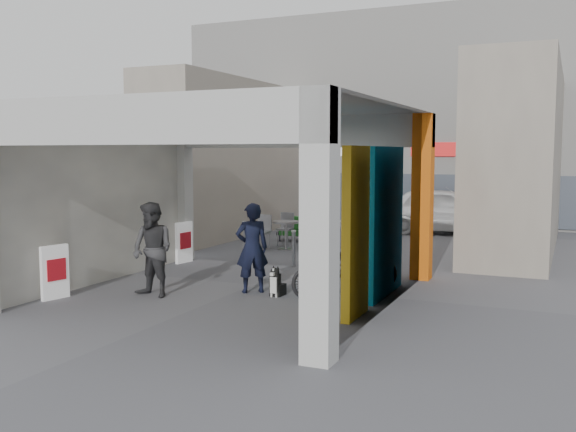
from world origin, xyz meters
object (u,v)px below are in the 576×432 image
at_px(produce_stand, 297,232).
at_px(border_collie, 276,284).
at_px(man_with_dog, 252,248).
at_px(man_elderly, 379,243).
at_px(bicycle_front, 358,259).
at_px(white_van, 444,210).
at_px(bicycle_rear, 335,274).
at_px(cafe_set, 286,236).
at_px(man_back_turned, 152,250).
at_px(man_crates, 375,208).

height_order(produce_stand, border_collie, produce_stand).
height_order(man_with_dog, man_elderly, man_with_dog).
bearing_deg(bicycle_front, white_van, 19.96).
relative_size(bicycle_front, bicycle_rear, 1.22).
xyz_separation_m(cafe_set, border_collie, (2.36, -5.71, -0.10)).
height_order(produce_stand, bicycle_rear, bicycle_rear).
bearing_deg(cafe_set, white_van, 55.58).
height_order(man_elderly, white_van, man_elderly).
bearing_deg(man_with_dog, white_van, -137.67).
xyz_separation_m(man_with_dog, man_back_turned, (-1.52, -1.09, 0.02)).
xyz_separation_m(man_with_dog, white_van, (1.69, 10.68, -0.09)).
bearing_deg(border_collie, cafe_set, 116.30).
distance_m(man_crates, bicycle_front, 8.10).
height_order(cafe_set, man_with_dog, man_with_dog).
distance_m(man_elderly, white_van, 8.57).
bearing_deg(man_elderly, border_collie, -125.36).
xyz_separation_m(cafe_set, man_with_dog, (1.79, -5.59, 0.53)).
distance_m(border_collie, man_with_dog, 0.86).
bearing_deg(bicycle_front, man_elderly, -10.57).
bearing_deg(man_crates, man_with_dog, 112.83).
height_order(cafe_set, man_elderly, man_elderly).
height_order(produce_stand, bicycle_front, bicycle_front).
xyz_separation_m(man_with_dog, man_elderly, (1.90, 2.11, -0.06)).
height_order(border_collie, bicycle_front, bicycle_front).
height_order(produce_stand, white_van, white_van).
relative_size(produce_stand, man_with_dog, 0.64).
distance_m(bicycle_rear, white_van, 10.63).
distance_m(cafe_set, white_van, 6.18).
relative_size(cafe_set, man_with_dog, 0.91).
xyz_separation_m(border_collie, bicycle_rear, (1.10, 0.16, 0.25)).
height_order(produce_stand, man_back_turned, man_back_turned).
xyz_separation_m(cafe_set, man_back_turned, (0.27, -6.68, 0.55)).
bearing_deg(produce_stand, bicycle_rear, -64.04).
bearing_deg(cafe_set, man_back_turned, -87.69).
xyz_separation_m(man_back_turned, bicycle_rear, (3.19, 1.13, -0.41)).
distance_m(man_back_turned, man_elderly, 4.68).
height_order(man_with_dog, bicycle_rear, man_with_dog).
distance_m(border_collie, man_elderly, 2.65).
height_order(bicycle_front, white_van, white_van).
height_order(man_crates, bicycle_rear, man_crates).
relative_size(man_back_turned, man_crates, 1.03).
bearing_deg(man_crates, produce_stand, 77.20).
distance_m(man_with_dog, bicycle_front, 2.31).
relative_size(cafe_set, man_elderly, 0.98).
bearing_deg(white_van, man_crates, 113.61).
distance_m(cafe_set, man_crates, 4.19).
bearing_deg(bicycle_front, produce_stand, 54.96).
height_order(bicycle_rear, white_van, white_van).
bearing_deg(bicycle_rear, man_elderly, -35.09).
distance_m(produce_stand, man_crates, 3.13).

